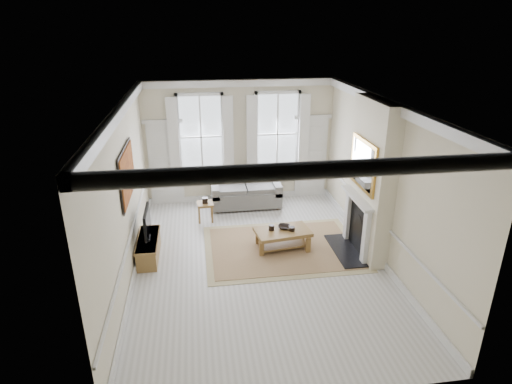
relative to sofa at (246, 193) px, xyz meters
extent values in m
plane|color=#B7B5AD|center=(-0.10, -3.11, -0.36)|extent=(7.20, 7.20, 0.00)
plane|color=white|center=(-0.10, -3.11, 3.04)|extent=(7.20, 7.20, 0.00)
plane|color=beige|center=(-0.10, 0.49, 1.34)|extent=(5.20, 0.00, 5.20)
plane|color=beige|center=(-2.70, -3.11, 1.34)|extent=(0.00, 7.20, 7.20)
plane|color=beige|center=(2.50, -3.11, 1.34)|extent=(0.00, 7.20, 7.20)
cube|color=silver|center=(-2.15, 0.45, 0.79)|extent=(0.90, 0.08, 2.30)
cube|color=silver|center=(1.95, 0.45, 0.79)|extent=(0.90, 0.08, 2.30)
cube|color=#B9651F|center=(-2.66, -2.81, 1.69)|extent=(0.05, 1.66, 1.06)
cube|color=beige|center=(2.33, -2.91, 1.34)|extent=(0.35, 1.70, 3.38)
cube|color=black|center=(1.90, -2.91, -0.34)|extent=(0.55, 1.50, 0.05)
cube|color=silver|center=(2.10, -3.46, 0.21)|extent=(0.10, 0.18, 1.15)
cube|color=silver|center=(2.10, -2.36, 0.21)|extent=(0.10, 0.18, 1.15)
cube|color=silver|center=(2.05, -2.91, 0.94)|extent=(0.20, 1.45, 0.06)
cube|color=black|center=(2.15, -2.91, 0.19)|extent=(0.02, 0.92, 1.00)
cube|color=#BA8833|center=(2.11, -2.91, 1.69)|extent=(0.06, 1.26, 1.06)
cube|color=slate|center=(0.00, -0.06, -0.09)|extent=(1.89, 0.92, 0.43)
cube|color=slate|center=(0.00, 0.30, 0.29)|extent=(1.89, 0.20, 0.44)
cube|color=slate|center=(-0.85, -0.06, 0.17)|extent=(0.20, 0.92, 0.30)
cube|color=slate|center=(0.85, -0.06, 0.17)|extent=(0.20, 0.92, 0.30)
cylinder|color=brown|center=(-0.83, -0.40, -0.32)|extent=(0.06, 0.06, 0.08)
cylinder|color=brown|center=(0.83, 0.28, -0.32)|extent=(0.06, 0.06, 0.08)
cube|color=brown|center=(-1.15, -0.84, 0.10)|extent=(0.43, 0.43, 0.06)
cube|color=brown|center=(-1.30, -0.99, -0.15)|extent=(0.05, 0.05, 0.44)
cube|color=brown|center=(-1.00, -0.99, -0.15)|extent=(0.05, 0.05, 0.44)
cube|color=brown|center=(-1.30, -0.68, -0.15)|extent=(0.05, 0.05, 0.44)
cube|color=brown|center=(-1.00, -0.68, -0.15)|extent=(0.05, 0.05, 0.44)
cube|color=olive|center=(0.53, -2.55, -0.35)|extent=(3.50, 2.60, 0.02)
cube|color=brown|center=(0.53, -2.55, 0.05)|extent=(1.30, 0.87, 0.08)
cube|color=brown|center=(0.02, -2.81, -0.18)|extent=(0.10, 0.10, 0.37)
cube|color=brown|center=(1.03, -2.81, -0.18)|extent=(0.10, 0.10, 0.37)
cube|color=brown|center=(0.02, -2.30, -0.18)|extent=(0.10, 0.10, 0.37)
cube|color=brown|center=(1.03, -2.30, -0.18)|extent=(0.10, 0.10, 0.37)
cylinder|color=black|center=(0.28, -2.50, 0.15)|extent=(0.13, 0.13, 0.13)
cylinder|color=black|center=(0.73, -2.60, 0.14)|extent=(0.13, 0.13, 0.09)
imported|color=black|center=(0.58, -2.45, 0.12)|extent=(0.35, 0.35, 0.07)
cube|color=brown|center=(-2.44, -2.52, -0.13)|extent=(0.41, 1.28, 0.46)
cube|color=black|center=(-2.42, -2.52, 0.11)|extent=(0.08, 0.30, 0.03)
cube|color=black|center=(-2.42, -2.52, 0.50)|extent=(0.05, 0.90, 0.55)
cube|color=black|center=(-2.39, -2.52, 0.50)|extent=(0.01, 0.83, 0.49)
camera|label=1|loc=(-1.30, -10.95, 4.47)|focal=30.00mm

